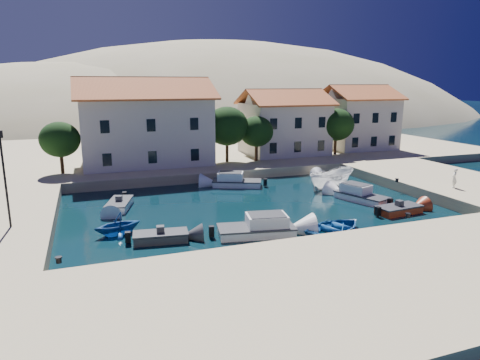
% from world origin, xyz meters
% --- Properties ---
extents(ground, '(400.00, 400.00, 0.00)m').
position_xyz_m(ground, '(0.00, 0.00, 0.00)').
color(ground, black).
rests_on(ground, ground).
extents(quay_south, '(52.00, 12.00, 1.00)m').
position_xyz_m(quay_south, '(0.00, -6.00, 0.50)').
color(quay_south, tan).
rests_on(quay_south, ground).
extents(quay_east, '(11.00, 20.00, 1.00)m').
position_xyz_m(quay_east, '(20.50, 10.00, 0.50)').
color(quay_east, tan).
rests_on(quay_east, ground).
extents(quay_north, '(80.00, 36.00, 1.00)m').
position_xyz_m(quay_north, '(2.00, 38.00, 0.50)').
color(quay_north, tan).
rests_on(quay_north, ground).
extents(hills, '(254.00, 176.00, 99.00)m').
position_xyz_m(hills, '(20.64, 123.62, -23.40)').
color(hills, tan).
rests_on(hills, ground).
extents(building_left, '(14.70, 9.45, 9.70)m').
position_xyz_m(building_left, '(-6.00, 28.00, 5.94)').
color(building_left, beige).
rests_on(building_left, quay_north).
extents(building_mid, '(10.50, 8.40, 8.30)m').
position_xyz_m(building_mid, '(12.00, 29.00, 5.22)').
color(building_mid, beige).
rests_on(building_mid, quay_north).
extents(building_right, '(9.45, 8.40, 8.80)m').
position_xyz_m(building_right, '(24.00, 30.00, 5.47)').
color(building_right, beige).
rests_on(building_right, quay_north).
extents(trees, '(37.30, 5.30, 6.45)m').
position_xyz_m(trees, '(4.51, 25.46, 4.84)').
color(trees, '#382314').
rests_on(trees, quay_north).
extents(lamppost, '(0.35, 0.25, 6.22)m').
position_xyz_m(lamppost, '(-17.50, 8.00, 4.75)').
color(lamppost, black).
rests_on(lamppost, quay_west).
extents(bollards, '(29.36, 9.56, 0.30)m').
position_xyz_m(bollards, '(2.80, 3.87, 1.15)').
color(bollards, black).
rests_on(bollards, ground).
extents(motorboat_grey_sw, '(3.70, 2.02, 1.25)m').
position_xyz_m(motorboat_grey_sw, '(-8.41, 4.72, 0.30)').
color(motorboat_grey_sw, '#36383C').
rests_on(motorboat_grey_sw, ground).
extents(cabin_cruiser_south, '(5.51, 3.12, 1.60)m').
position_xyz_m(cabin_cruiser_south, '(-2.10, 3.72, 0.48)').
color(cabin_cruiser_south, white).
rests_on(cabin_cruiser_south, ground).
extents(rowboat_south, '(5.71, 4.87, 1.00)m').
position_xyz_m(rowboat_south, '(3.20, 2.28, 0.00)').
color(rowboat_south, '#1B5399').
rests_on(rowboat_south, ground).
extents(motorboat_red_se, '(3.83, 1.99, 1.25)m').
position_xyz_m(motorboat_red_se, '(10.38, 4.47, 0.30)').
color(motorboat_red_se, maroon).
rests_on(motorboat_red_se, ground).
extents(cabin_cruiser_east, '(3.37, 5.08, 1.60)m').
position_xyz_m(cabin_cruiser_east, '(9.79, 8.55, 0.48)').
color(cabin_cruiser_east, white).
rests_on(cabin_cruiser_east, ground).
extents(boat_east, '(5.76, 3.22, 2.10)m').
position_xyz_m(boat_east, '(9.78, 13.48, 0.00)').
color(boat_east, white).
rests_on(boat_east, ground).
extents(motorboat_white_ne, '(2.34, 3.56, 1.25)m').
position_xyz_m(motorboat_white_ne, '(10.62, 16.57, 0.30)').
color(motorboat_white_ne, white).
rests_on(motorboat_white_ne, ground).
extents(rowboat_west, '(3.77, 3.46, 1.67)m').
position_xyz_m(rowboat_west, '(-10.92, 7.08, 0.00)').
color(rowboat_west, '#1B5399').
rests_on(rowboat_west, ground).
extents(motorboat_white_west, '(2.68, 4.11, 1.25)m').
position_xyz_m(motorboat_white_west, '(-10.32, 13.51, 0.29)').
color(motorboat_white_west, white).
rests_on(motorboat_white_west, ground).
extents(cabin_cruiser_north, '(5.21, 3.80, 1.60)m').
position_xyz_m(cabin_cruiser_north, '(1.38, 17.42, 0.48)').
color(cabin_cruiser_north, white).
rests_on(cabin_cruiser_north, ground).
extents(pedestrian, '(0.75, 0.68, 1.73)m').
position_xyz_m(pedestrian, '(17.87, 6.43, 1.87)').
color(pedestrian, white).
rests_on(pedestrian, quay_east).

